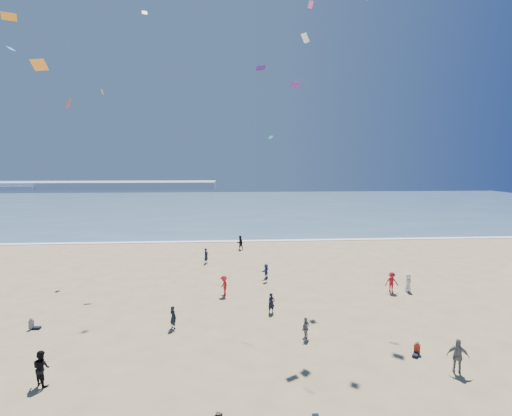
{
  "coord_description": "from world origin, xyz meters",
  "views": [
    {
      "loc": [
        0.49,
        -12.99,
        11.5
      ],
      "look_at": [
        2.0,
        8.0,
        9.12
      ],
      "focal_mm": 28.0,
      "sensor_mm": 36.0,
      "label": 1
    }
  ],
  "objects": [
    {
      "name": "ocean",
      "position": [
        0.0,
        95.0,
        0.03
      ],
      "size": [
        220.0,
        100.0,
        0.06
      ],
      "primitive_type": "cube",
      "color": "#476B84",
      "rests_on": "ground"
    },
    {
      "name": "surf_line",
      "position": [
        0.0,
        45.0,
        0.04
      ],
      "size": [
        220.0,
        1.2,
        0.08
      ],
      "primitive_type": "cube",
      "color": "white",
      "rests_on": "ground"
    },
    {
      "name": "headland_far",
      "position": [
        -60.0,
        170.0,
        1.6
      ],
      "size": [
        110.0,
        20.0,
        3.2
      ],
      "primitive_type": "cube",
      "color": "#7A8EA8",
      "rests_on": "ground"
    },
    {
      "name": "standing_flyers",
      "position": [
        4.97,
        14.68,
        0.88
      ],
      "size": [
        30.74,
        46.53,
        1.94
      ],
      "color": "black",
      "rests_on": "ground"
    },
    {
      "name": "seated_group",
      "position": [
        0.37,
        3.59,
        0.42
      ],
      "size": [
        25.94,
        21.36,
        0.84
      ],
      "color": "silver",
      "rests_on": "ground"
    },
    {
      "name": "kites_aloft",
      "position": [
        9.65,
        12.53,
        15.38
      ],
      "size": [
        41.01,
        38.17,
        30.17
      ],
      "color": "#E958C2",
      "rests_on": "ground"
    }
  ]
}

